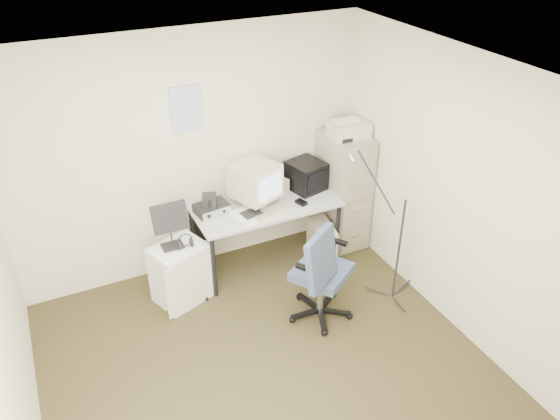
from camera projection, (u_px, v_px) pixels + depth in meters
name	position (u px, v px, depth m)	size (l,w,h in m)	color
floor	(270.00, 373.00, 4.63)	(3.60, 3.60, 0.01)	#3E361B
ceiling	(267.00, 86.00, 3.33)	(3.60, 3.60, 0.01)	white
wall_back	(192.00, 156.00, 5.37)	(3.60, 0.02, 2.50)	beige
wall_left	(0.00, 328.00, 3.31)	(0.02, 3.60, 2.50)	beige
wall_right	(460.00, 199.00, 4.65)	(0.02, 3.60, 2.50)	beige
wall_calendar	(186.00, 109.00, 5.09)	(0.30, 0.02, 0.44)	white
filing_cabinet	(343.00, 190.00, 6.02)	(0.40, 0.60, 1.30)	tan
printer	(349.00, 129.00, 5.62)	(0.40, 0.27, 0.16)	beige
desk	(266.00, 233.00, 5.79)	(1.50, 0.70, 0.73)	#AFB198
crt_monitor	(255.00, 184.00, 5.50)	(0.40, 0.42, 0.44)	beige
crt_tv	(306.00, 175.00, 5.81)	(0.34, 0.36, 0.31)	black
desk_speaker	(284.00, 186.00, 5.77)	(0.08, 0.08, 0.15)	beige
keyboard	(273.00, 212.00, 5.44)	(0.47, 0.17, 0.03)	beige
mouse	(301.00, 202.00, 5.59)	(0.07, 0.12, 0.04)	black
radio_receiver	(212.00, 208.00, 5.44)	(0.32, 0.23, 0.09)	black
radio_speaker	(209.00, 201.00, 5.34)	(0.13, 0.12, 0.13)	black
papers	(248.00, 216.00, 5.38)	(0.24, 0.33, 0.02)	white
pc_tower	(322.00, 241.00, 5.94)	(0.20, 0.45, 0.42)	beige
office_chair	(322.00, 270.00, 4.97)	(0.61, 0.61, 1.06)	#374457
side_cart	(181.00, 273.00, 5.30)	(0.49, 0.40, 0.61)	white
music_stand	(170.00, 225.00, 5.03)	(0.33, 0.18, 0.49)	black
headphones	(185.00, 243.00, 5.12)	(0.16, 0.16, 0.03)	black
mic_stand	(401.00, 236.00, 5.09)	(0.02, 0.02, 1.47)	black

